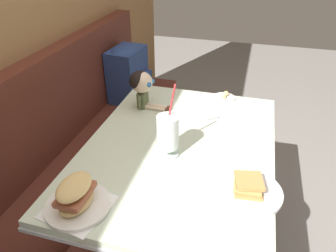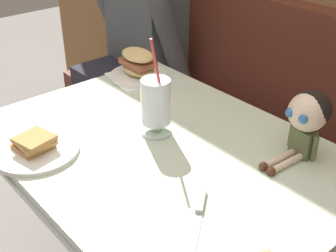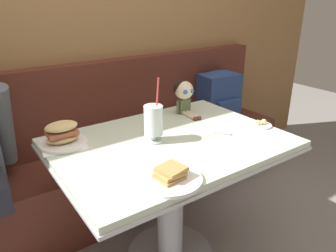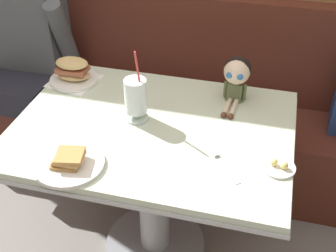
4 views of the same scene
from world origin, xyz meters
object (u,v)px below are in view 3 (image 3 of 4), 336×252
(toast_plate, at_px, (170,177))
(backpack, at_px, (219,96))
(milkshake_glass, at_px, (153,122))
(butter_saucer, at_px, (260,124))
(butter_knife, at_px, (229,134))
(seated_doll, at_px, (184,92))
(sandwich_plate, at_px, (62,136))

(toast_plate, xyz_separation_m, backpack, (1.11, 0.90, -0.10))
(milkshake_glass, xyz_separation_m, butter_saucer, (0.57, -0.16, -0.09))
(backpack, bearing_deg, butter_knife, -130.57)
(butter_saucer, distance_m, backpack, 0.84)
(butter_saucer, relative_size, seated_doll, 0.54)
(toast_plate, bearing_deg, backpack, 39.13)
(butter_knife, distance_m, seated_doll, 0.41)
(toast_plate, height_order, sandwich_plate, sandwich_plate)
(toast_plate, relative_size, sandwich_plate, 1.08)
(butter_knife, height_order, backpack, backpack)
(seated_doll, bearing_deg, toast_plate, -131.41)
(sandwich_plate, bearing_deg, butter_knife, -26.76)
(toast_plate, xyz_separation_m, butter_knife, (0.49, 0.18, -0.01))
(butter_knife, bearing_deg, milkshake_glass, 156.48)
(toast_plate, distance_m, butter_knife, 0.52)
(backpack, bearing_deg, seated_doll, -151.32)
(milkshake_glass, xyz_separation_m, backpack, (0.97, 0.57, -0.18))
(sandwich_plate, xyz_separation_m, seated_doll, (0.73, 0.03, 0.08))
(milkshake_glass, height_order, butter_saucer, milkshake_glass)
(butter_saucer, height_order, seated_doll, seated_doll)
(toast_plate, distance_m, milkshake_glass, 0.37)
(toast_plate, relative_size, butter_knife, 1.28)
(butter_saucer, relative_size, butter_knife, 0.61)
(toast_plate, xyz_separation_m, milkshake_glass, (0.14, 0.33, 0.09))
(sandwich_plate, distance_m, seated_doll, 0.74)
(sandwich_plate, xyz_separation_m, butter_saucer, (0.94, -0.37, -0.04))
(milkshake_glass, xyz_separation_m, butter_knife, (0.35, -0.15, -0.10))
(milkshake_glass, distance_m, backpack, 1.14)
(butter_saucer, bearing_deg, toast_plate, -166.64)
(milkshake_glass, bearing_deg, backpack, 30.46)
(butter_saucer, xyz_separation_m, backpack, (0.40, 0.73, -0.09))
(butter_knife, height_order, seated_doll, seated_doll)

